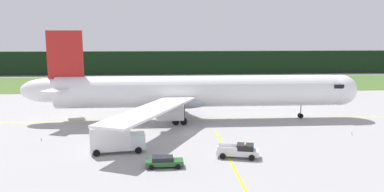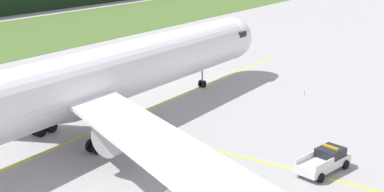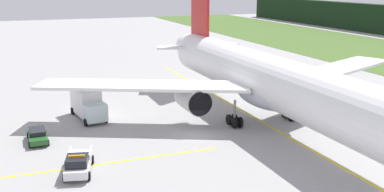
{
  "view_description": "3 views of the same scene",
  "coord_description": "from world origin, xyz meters",
  "px_view_note": "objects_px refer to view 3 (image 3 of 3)",
  "views": [
    {
      "loc": [
        -3.41,
        -59.58,
        15.73
      ],
      "look_at": [
        1.19,
        8.6,
        4.46
      ],
      "focal_mm": 35.64,
      "sensor_mm": 36.0,
      "label": 1
    },
    {
      "loc": [
        -31.82,
        -25.22,
        17.78
      ],
      "look_at": [
        2.87,
        -2.14,
        5.27
      ],
      "focal_mm": 47.45,
      "sensor_mm": 36.0,
      "label": 2
    },
    {
      "loc": [
        43.25,
        -17.14,
        16.12
      ],
      "look_at": [
        2.71,
        -1.58,
        5.08
      ],
      "focal_mm": 42.57,
      "sensor_mm": 36.0,
      "label": 3
    }
  ],
  "objects_px": {
    "airliner": "(278,85)",
    "staff_car": "(38,135)",
    "ops_pickup_truck": "(78,163)",
    "catering_truck": "(88,103)"
  },
  "relations": [
    {
      "from": "ops_pickup_truck",
      "to": "airliner",
      "type": "bearing_deg",
      "value": 100.38
    },
    {
      "from": "ops_pickup_truck",
      "to": "staff_car",
      "type": "distance_m",
      "value": 10.03
    },
    {
      "from": "staff_car",
      "to": "airliner",
      "type": "bearing_deg",
      "value": 77.4
    },
    {
      "from": "airliner",
      "to": "staff_car",
      "type": "distance_m",
      "value": 25.91
    },
    {
      "from": "catering_truck",
      "to": "staff_car",
      "type": "height_order",
      "value": "catering_truck"
    },
    {
      "from": "ops_pickup_truck",
      "to": "catering_truck",
      "type": "height_order",
      "value": "catering_truck"
    },
    {
      "from": "airliner",
      "to": "catering_truck",
      "type": "height_order",
      "value": "airliner"
    },
    {
      "from": "airliner",
      "to": "catering_truck",
      "type": "relative_size",
      "value": 8.28
    },
    {
      "from": "airliner",
      "to": "catering_truck",
      "type": "distance_m",
      "value": 22.55
    },
    {
      "from": "airliner",
      "to": "staff_car",
      "type": "bearing_deg",
      "value": -102.6
    }
  ]
}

